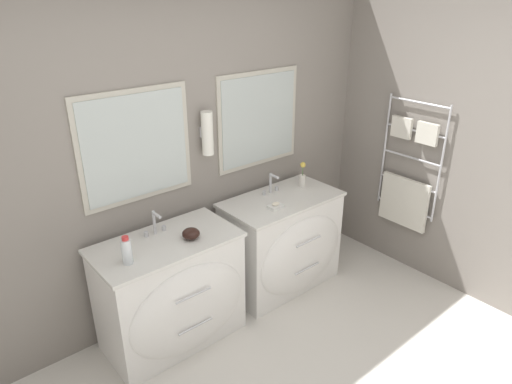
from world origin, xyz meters
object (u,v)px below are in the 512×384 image
at_px(toiletry_bottle, 127,251).
at_px(flower_vase, 302,177).
at_px(vanity_left, 173,293).
at_px(amenity_bowl, 191,234).
at_px(vanity_right, 284,243).

distance_m(toiletry_bottle, flower_vase, 1.71).
relative_size(vanity_left, flower_vase, 4.47).
bearing_deg(amenity_bowl, toiletry_bottle, -178.87).
bearing_deg(amenity_bowl, vanity_left, 164.00).
xyz_separation_m(vanity_left, toiletry_bottle, (-0.32, -0.05, 0.50)).
xyz_separation_m(vanity_left, vanity_right, (1.09, 0.00, 0.00)).
relative_size(vanity_right, toiletry_bottle, 5.25).
distance_m(vanity_left, toiletry_bottle, 0.59).
bearing_deg(vanity_left, toiletry_bottle, -170.33).
relative_size(vanity_right, flower_vase, 4.47).
bearing_deg(flower_vase, toiletry_bottle, -174.87).
height_order(toiletry_bottle, amenity_bowl, toiletry_bottle).
bearing_deg(vanity_left, amenity_bowl, -16.00).
bearing_deg(vanity_right, vanity_left, 180.00).
relative_size(toiletry_bottle, amenity_bowl, 1.55).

